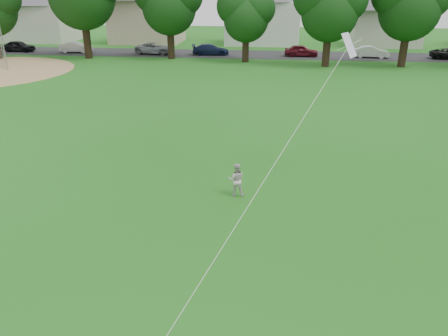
# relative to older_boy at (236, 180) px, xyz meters

# --- Properties ---
(ground) EXTENTS (160.00, 160.00, 0.00)m
(ground) POSITION_rel_older_boy_xyz_m (-0.76, -4.84, -0.65)
(ground) COLOR #1D5D15
(ground) RESTS_ON ground
(street) EXTENTS (90.00, 7.00, 0.01)m
(street) POSITION_rel_older_boy_xyz_m (-0.76, 37.16, -0.64)
(street) COLOR #2D2D30
(street) RESTS_ON ground
(older_boy) EXTENTS (0.65, 0.52, 1.30)m
(older_boy) POSITION_rel_older_boy_xyz_m (0.00, 0.00, 0.00)
(older_boy) COLOR beige
(older_boy) RESTS_ON ground
(kite) EXTENTS (2.83, 5.93, 12.70)m
(kite) POSITION_rel_older_boy_xyz_m (1.59, -3.06, 2.35)
(kite) COLOR white
(kite) RESTS_ON ground
(parked_cars) EXTENTS (63.60, 2.70, 1.29)m
(parked_cars) POSITION_rel_older_boy_xyz_m (-1.09, 36.16, -0.02)
(parked_cars) COLOR black
(parked_cars) RESTS_ON ground
(house_row) EXTENTS (77.88, 14.04, 10.32)m
(house_row) POSITION_rel_older_boy_xyz_m (-1.97, 47.16, 4.29)
(house_row) COLOR silver
(house_row) RESTS_ON ground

